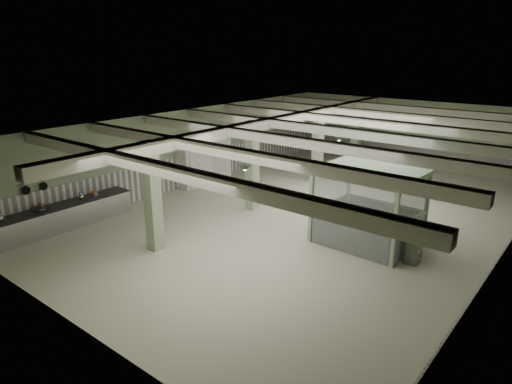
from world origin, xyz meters
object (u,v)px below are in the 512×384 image
Objects in this scene: filing_cabinet at (414,246)px; guard_booth at (370,193)px; prep_counter at (61,217)px; walkin_cooler at (202,160)px.

guard_booth is at bearing 161.84° from filing_cabinet.
walkin_cooler is (-0.08, 7.26, 0.71)m from prep_counter.
prep_counter is at bearing -155.67° from filing_cabinet.
walkin_cooler reaches higher than prep_counter.
walkin_cooler is at bearing 90.66° from prep_counter.
walkin_cooler is 9.38m from guard_booth.
filing_cabinet is at bearing 25.79° from prep_counter.
prep_counter is 2.11× the size of walkin_cooler.
walkin_cooler reaches higher than filing_cabinet.
walkin_cooler is at bearing 168.57° from filing_cabinet.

